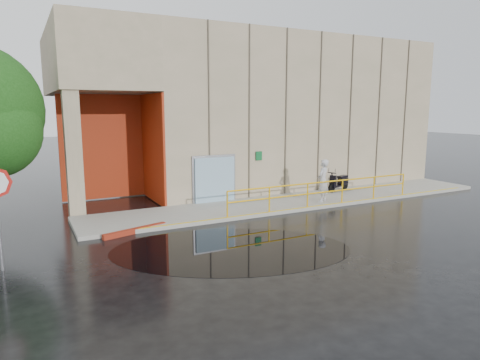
{
  "coord_description": "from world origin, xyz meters",
  "views": [
    {
      "loc": [
        -7.47,
        -11.38,
        4.31
      ],
      "look_at": [
        -0.02,
        3.0,
        1.58
      ],
      "focal_mm": 32.0,
      "sensor_mm": 36.0,
      "label": 1
    }
  ],
  "objects": [
    {
      "name": "red_curb",
      "position": [
        -4.09,
        3.1,
        0.09
      ],
      "size": [
        2.35,
        0.84,
        0.18
      ],
      "primitive_type": "cube",
      "rotation": [
        0.0,
        0.0,
        0.28
      ],
      "color": "maroon",
      "rests_on": "ground"
    },
    {
      "name": "scooter",
      "position": [
        6.82,
        5.3,
        0.85
      ],
      "size": [
        1.61,
        0.87,
        1.21
      ],
      "rotation": [
        0.0,
        0.0,
        0.25
      ],
      "color": "black",
      "rests_on": "sidewalk"
    },
    {
      "name": "person",
      "position": [
        4.53,
        3.69,
        1.1
      ],
      "size": [
        0.83,
        0.75,
        1.91
      ],
      "primitive_type": "imported",
      "rotation": [
        0.0,
        0.0,
        3.67
      ],
      "color": "#BCBCC1",
      "rests_on": "sidewalk"
    },
    {
      "name": "building",
      "position": [
        5.1,
        10.98,
        4.21
      ],
      "size": [
        20.0,
        10.17,
        8.0
      ],
      "color": "gray",
      "rests_on": "ground"
    },
    {
      "name": "guardrail",
      "position": [
        4.25,
        3.15,
        0.68
      ],
      "size": [
        9.56,
        0.06,
        1.03
      ],
      "color": "#FFBA0D",
      "rests_on": "sidewalk"
    },
    {
      "name": "puddle",
      "position": [
        -1.9,
        -0.01,
        0.0
      ],
      "size": [
        8.6,
        7.11,
        0.01
      ],
      "primitive_type": "cube",
      "rotation": [
        0.0,
        0.0,
        -0.41
      ],
      "color": "black",
      "rests_on": "ground"
    },
    {
      "name": "sidewalk",
      "position": [
        4.0,
        4.5,
        0.07
      ],
      "size": [
        20.0,
        3.0,
        0.15
      ],
      "primitive_type": "cube",
      "color": "gray",
      "rests_on": "ground"
    },
    {
      "name": "ground",
      "position": [
        0.0,
        0.0,
        0.0
      ],
      "size": [
        120.0,
        120.0,
        0.0
      ],
      "primitive_type": "plane",
      "color": "black",
      "rests_on": "ground"
    }
  ]
}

